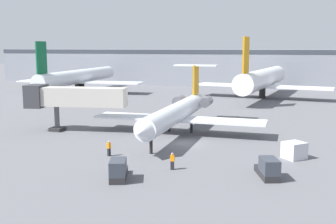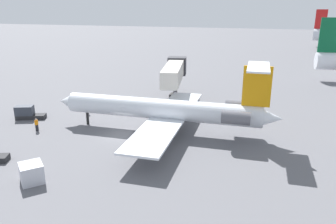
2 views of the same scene
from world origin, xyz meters
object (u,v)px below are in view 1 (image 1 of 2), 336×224
Objects in this scene: ground_crew_loader at (109,148)px; cargo_container_uld at (294,150)px; jet_bridge at (69,97)px; parked_airliner_west_mid at (79,77)px; parked_airliner_centre at (263,79)px; regional_jet at (178,111)px; baggage_tug_lead at (268,169)px; ground_crew_marshaller at (172,161)px; baggage_tug_trailing at (118,170)px.

cargo_container_uld is (19.19, 5.11, 0.04)m from ground_crew_loader.
parked_airliner_west_mid is (-24.29, 44.44, -0.71)m from jet_bridge.
ground_crew_loader is at bearing -101.03° from parked_airliner_centre.
jet_bridge is at bearing -167.53° from regional_jet.
parked_airliner_centre is at bearing 3.06° from parked_airliner_west_mid.
parked_airliner_centre is (7.36, 43.63, 1.40)m from regional_jet.
baggage_tug_lead reaches higher than ground_crew_loader.
parked_airliner_centre reaches higher than parked_airliner_west_mid.
baggage_tug_lead is 77.74m from parked_airliner_west_mid.
regional_jet reaches higher than ground_crew_marshaller.
ground_crew_marshaller is at bearing -92.95° from parked_airliner_centre.
cargo_container_uld is 73.89m from parked_airliner_west_mid.
parked_airliner_west_mid is at bearing 127.08° from ground_crew_marshaller.
regional_jet is at bearing 91.54° from baggage_tug_trailing.
regional_jet is 56.84m from parked_airliner_west_mid.
cargo_container_uld reaches higher than ground_crew_marshaller.
baggage_tug_lead is at bearing -47.50° from parked_airliner_west_mid.
jet_bridge is 0.39× the size of parked_airliner_centre.
ground_crew_marshaller is 0.40× the size of baggage_tug_trailing.
ground_crew_marshaller is 8.51m from ground_crew_loader.
parked_airliner_west_mid is 46.63m from parked_airliner_centre.
cargo_container_uld is at bearing 39.30° from baggage_tug_trailing.
baggage_tug_lead is 1.00× the size of baggage_tug_trailing.
baggage_tug_lead is 0.11× the size of parked_airliner_centre.
ground_crew_loader is 0.59× the size of cargo_container_uld.
ground_crew_marshaller is at bearing 49.37° from baggage_tug_trailing.
ground_crew_marshaller is 9.00m from baggage_tug_lead.
cargo_container_uld is (30.29, -5.27, -3.92)m from jet_bridge.
baggage_tug_trailing is at bearing -88.46° from regional_jet.
parked_airliner_west_mid is (-39.76, 61.84, 3.26)m from baggage_tug_trailing.
ground_crew_marshaller is 5.69m from baggage_tug_trailing.
ground_crew_loader is 0.04× the size of parked_airliner_west_mid.
baggage_tug_trailing is 64.79m from parked_airliner_centre.
regional_jet is 15.37m from jet_bridge.
ground_crew_marshaller is 1.00× the size of ground_crew_loader.
baggage_tug_trailing is at bearing -57.26° from parked_airliner_west_mid.
parked_airliner_centre is (11.17, 57.30, 3.62)m from ground_crew_loader.
baggage_tug_lead is at bearing -50.56° from regional_jet.
parked_airliner_west_mid is 1.08× the size of parked_airliner_centre.
baggage_tug_lead and baggage_tug_trailing have the same top height.
baggage_tug_trailing is at bearing -160.21° from baggage_tug_lead.
ground_crew_loader is at bearing 121.88° from baggage_tug_trailing.
regional_jet is 10.12× the size of cargo_container_uld.
ground_crew_marshaller is at bearing -34.31° from jet_bridge.
jet_bridge is 8.54× the size of ground_crew_loader.
parked_airliner_west_mid is (-52.47, 57.27, 3.26)m from baggage_tug_lead.
parked_airliner_west_mid reaches higher than ground_crew_marshaller.
baggage_tug_trailing reaches higher than cargo_container_uld.
cargo_container_uld is at bearing -9.87° from jet_bridge.
cargo_container_uld is at bearing -81.26° from parked_airliner_centre.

